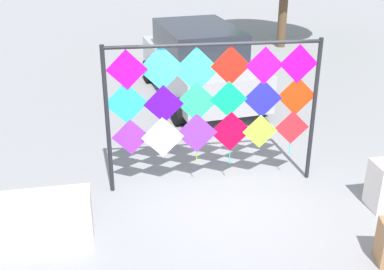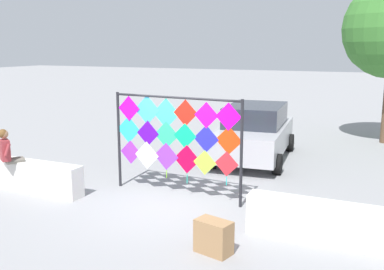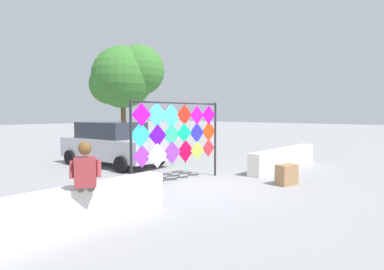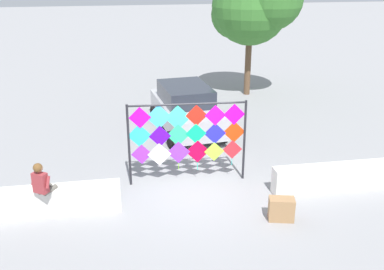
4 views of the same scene
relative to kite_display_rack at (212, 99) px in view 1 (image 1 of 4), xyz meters
The scene contains 3 objects.
ground 1.77m from the kite_display_rack, 79.70° to the right, with size 120.00×120.00×0.00m, color gray.
kite_display_rack is the anchor object (origin of this frame).
parked_car 4.45m from the kite_display_rack, 81.09° to the left, with size 2.55×4.71×1.76m.
Camera 1 is at (-1.82, -6.34, 4.24)m, focal length 46.19 mm.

